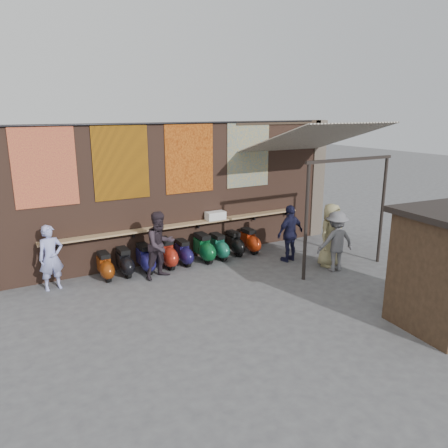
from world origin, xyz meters
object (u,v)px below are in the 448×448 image
diner_left (51,258)px  shopper_tan (330,235)px  shelf_box (215,216)px  scooter_stool_1 (125,262)px  scooter_stool_6 (219,247)px  shopper_grey (336,241)px  scooter_stool_8 (250,241)px  diner_right (160,245)px  scooter_stool_7 (234,243)px  scooter_stool_4 (183,253)px  scooter_stool_0 (105,266)px  shopper_navy (290,233)px  scooter_stool_2 (145,259)px  scooter_stool_5 (204,248)px  scooter_stool_3 (167,253)px

diner_left → shopper_tan: (7.15, -2.12, 0.09)m
shelf_box → diner_left: (-4.77, -0.30, -0.43)m
scooter_stool_1 → scooter_stool_6: (2.86, -0.05, 0.00)m
shopper_grey → scooter_stool_1: bearing=-15.6°
scooter_stool_8 → diner_right: size_ratio=0.43×
scooter_stool_7 → shopper_tan: size_ratio=0.42×
scooter_stool_4 → scooter_stool_6: 1.13m
scooter_stool_1 → diner_right: 1.14m
diner_right → scooter_stool_0: bearing=141.3°
shopper_navy → scooter_stool_7: bearing=-57.5°
scooter_stool_2 → scooter_stool_6: 2.29m
diner_left → shopper_tan: 7.46m
scooter_stool_5 → shopper_grey: (2.83, -2.45, 0.43)m
scooter_stool_4 → shopper_navy: shopper_navy is taller
scooter_stool_0 → shopper_navy: (5.12, -1.24, 0.49)m
scooter_stool_7 → scooter_stool_8: scooter_stool_8 is taller
scooter_stool_4 → diner_right: bearing=-147.2°
scooter_stool_2 → shopper_grey: bearing=-28.2°
scooter_stool_1 → scooter_stool_5: bearing=-1.5°
scooter_stool_5 → scooter_stool_6: 0.50m
scooter_stool_1 → scooter_stool_4: size_ratio=1.04×
scooter_stool_3 → scooter_stool_6: bearing=-2.6°
scooter_stool_4 → scooter_stool_3: bearing=175.8°
scooter_stool_3 → scooter_stool_6: scooter_stool_3 is taller
scooter_stool_0 → diner_right: diner_right is taller
shopper_tan → scooter_stool_3: bearing=135.2°
shopper_tan → shopper_grey: bearing=-126.9°
scooter_stool_0 → shopper_navy: shopper_navy is taller
scooter_stool_2 → diner_left: diner_left is taller
scooter_stool_2 → scooter_stool_6: bearing=-0.5°
scooter_stool_7 → shopper_grey: 3.11m
scooter_stool_3 → diner_left: (-3.05, -0.03, 0.41)m
scooter_stool_4 → diner_right: 1.23m
scooter_stool_8 → scooter_stool_1: bearing=179.8°
scooter_stool_4 → shopper_tan: size_ratio=0.41×
scooter_stool_1 → diner_right: (0.80, -0.61, 0.53)m
diner_left → scooter_stool_4: bearing=-7.4°
scooter_stool_3 → scooter_stool_5: scooter_stool_3 is taller
scooter_stool_8 → diner_left: diner_left is taller
shelf_box → scooter_stool_7: 1.06m
shopper_navy → scooter_stool_5: bearing=-37.0°
scooter_stool_3 → scooter_stool_8: 2.77m
diner_right → shopper_grey: diner_right is taller
scooter_stool_8 → diner_right: 3.29m
scooter_stool_5 → shopper_grey: shopper_grey is taller
shopper_tan → scooter_stool_1: bearing=141.1°
shelf_box → scooter_stool_5: 1.08m
scooter_stool_4 → scooter_stool_2: bearing=-179.1°
scooter_stool_5 → scooter_stool_7: 1.11m
scooter_stool_8 → diner_left: 5.84m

